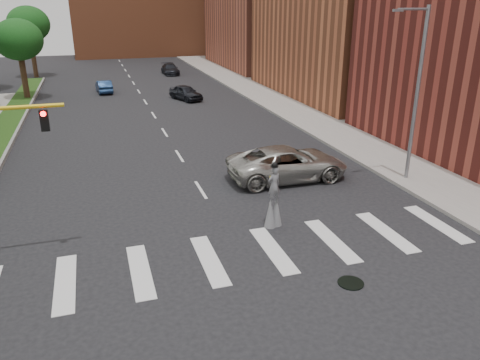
{
  "coord_description": "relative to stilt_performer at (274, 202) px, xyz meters",
  "views": [
    {
      "loc": [
        -4.81,
        -14.04,
        9.1
      ],
      "look_at": [
        1.03,
        4.5,
        1.7
      ],
      "focal_mm": 35.0,
      "sensor_mm": 36.0,
      "label": 1
    }
  ],
  "objects": [
    {
      "name": "streetlight",
      "position": [
        8.84,
        3.0,
        3.77
      ],
      "size": [
        2.05,
        0.2,
        9.0
      ],
      "color": "slate",
      "rests_on": "ground"
    },
    {
      "name": "ground_plane",
      "position": [
        -2.06,
        -3.0,
        -1.13
      ],
      "size": [
        160.0,
        160.0,
        0.0
      ],
      "primitive_type": "plane",
      "color": "black",
      "rests_on": "ground"
    },
    {
      "name": "car_far",
      "position": [
        3.42,
        46.9,
        -0.44
      ],
      "size": [
        1.98,
        4.76,
        1.38
      ],
      "primitive_type": "imported",
      "rotation": [
        0.0,
        0.0,
        0.01
      ],
      "color": "black",
      "rests_on": "ground"
    },
    {
      "name": "tree_7",
      "position": [
        -13.63,
        49.6,
        5.4
      ],
      "size": [
        5.16,
        5.16,
        8.77
      ],
      "color": "#322114",
      "rests_on": "ground"
    },
    {
      "name": "suv_crossing",
      "position": [
        2.85,
        5.14,
        -0.22
      ],
      "size": [
        6.57,
        3.04,
        1.82
      ],
      "primitive_type": "imported",
      "rotation": [
        0.0,
        0.0,
        1.57
      ],
      "color": "#ADABA4",
      "rests_on": "ground"
    },
    {
      "name": "stilt_performer",
      "position": [
        0.0,
        0.0,
        0.0
      ],
      "size": [
        0.83,
        0.61,
        2.91
      ],
      "rotation": [
        0.0,
        0.0,
        3.42
      ],
      "color": "#322114",
      "rests_on": "ground"
    },
    {
      "name": "manhole",
      "position": [
        0.94,
        -5.0,
        -1.11
      ],
      "size": [
        0.9,
        0.9,
        0.04
      ],
      "primitive_type": "cylinder",
      "color": "black",
      "rests_on": "ground"
    },
    {
      "name": "car_mid",
      "position": [
        -5.65,
        35.35,
        -0.46
      ],
      "size": [
        1.75,
        4.16,
        1.34
      ],
      "primitive_type": "imported",
      "rotation": [
        0.0,
        0.0,
        3.23
      ],
      "color": "navy",
      "rests_on": "ground"
    },
    {
      "name": "sidewalk_right",
      "position": [
        10.44,
        22.0,
        -1.04
      ],
      "size": [
        5.0,
        90.0,
        0.18
      ],
      "primitive_type": "cube",
      "color": "gray",
      "rests_on": "ground"
    },
    {
      "name": "building_backdrop",
      "position": [
        3.94,
        75.0,
        7.87
      ],
      "size": [
        26.0,
        14.0,
        18.0
      ],
      "primitive_type": "cube",
      "color": "#A75734",
      "rests_on": "ground"
    },
    {
      "name": "tree_6",
      "position": [
        -13.13,
        33.64,
        4.6
      ],
      "size": [
        4.59,
        4.59,
        7.73
      ],
      "color": "#322114",
      "rests_on": "ground"
    },
    {
      "name": "car_near",
      "position": [
        1.94,
        28.81,
        -0.4
      ],
      "size": [
        3.12,
        4.59,
        1.45
      ],
      "primitive_type": "imported",
      "rotation": [
        0.0,
        0.0,
        0.36
      ],
      "color": "black",
      "rests_on": "ground"
    },
    {
      "name": "median_curb",
      "position": [
        -12.51,
        17.0,
        -0.99
      ],
      "size": [
        0.2,
        60.0,
        0.28
      ],
      "primitive_type": "cube",
      "color": "gray",
      "rests_on": "ground"
    }
  ]
}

